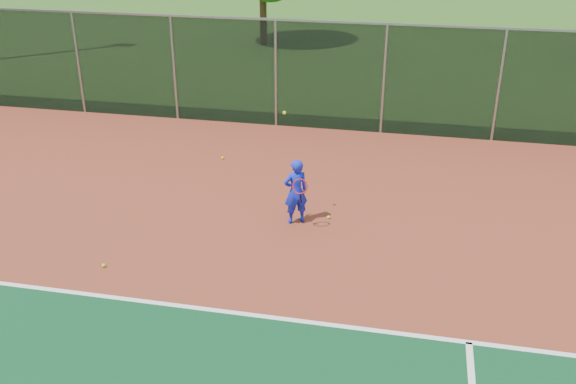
# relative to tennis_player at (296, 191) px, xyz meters

# --- Properties ---
(court_apron) EXTENTS (30.00, 20.00, 0.02)m
(court_apron) POSITION_rel_tennis_player_xyz_m (1.30, -4.28, -0.70)
(court_apron) COLOR brown
(court_apron) RESTS_ON ground
(fence_back) EXTENTS (30.00, 0.06, 3.03)m
(fence_back) POSITION_rel_tennis_player_xyz_m (1.30, 5.72, 0.85)
(fence_back) COLOR black
(fence_back) RESTS_ON court_apron
(tennis_player) EXTENTS (0.60, 0.68, 2.33)m
(tennis_player) POSITION_rel_tennis_player_xyz_m (0.00, 0.00, 0.00)
(tennis_player) COLOR #1624CF
(tennis_player) RESTS_ON court_apron
(practice_ball_0) EXTENTS (0.07, 0.07, 0.07)m
(practice_ball_0) POSITION_rel_tennis_player_xyz_m (-3.06, -2.42, -0.66)
(practice_ball_0) COLOR #CBDF19
(practice_ball_0) RESTS_ON court_apron
(practice_ball_1) EXTENTS (0.07, 0.07, 0.07)m
(practice_ball_1) POSITION_rel_tennis_player_xyz_m (-2.46, 2.93, -0.66)
(practice_ball_1) COLOR #CBDF19
(practice_ball_1) RESTS_ON court_apron
(practice_ball_2) EXTENTS (0.07, 0.07, 0.07)m
(practice_ball_2) POSITION_rel_tennis_player_xyz_m (0.64, 0.27, -0.66)
(practice_ball_2) COLOR #CBDF19
(practice_ball_2) RESTS_ON court_apron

